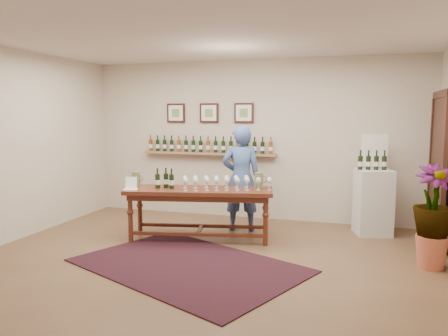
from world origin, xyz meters
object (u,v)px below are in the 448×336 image
(tasting_table, at_px, (199,196))
(person, at_px, (241,178))
(potted_plant, at_px, (433,217))
(display_pedestal, at_px, (373,202))

(tasting_table, xyz_separation_m, person, (0.46, 0.68, 0.19))
(potted_plant, bearing_deg, person, 159.18)
(display_pedestal, bearing_deg, potted_plant, -65.06)
(tasting_table, xyz_separation_m, potted_plant, (3.11, -0.33, -0.01))
(display_pedestal, relative_size, potted_plant, 0.93)
(potted_plant, relative_size, person, 0.64)
(person, bearing_deg, tasting_table, 42.26)
(display_pedestal, bearing_deg, person, -169.54)
(display_pedestal, bearing_deg, tasting_table, -156.94)
(display_pedestal, height_order, person, person)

